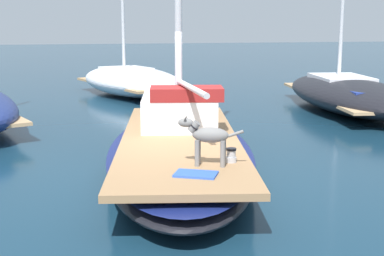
% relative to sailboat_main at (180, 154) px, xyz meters
% --- Properties ---
extents(ground_plane, '(120.00, 120.00, 0.00)m').
position_rel_sailboat_main_xyz_m(ground_plane, '(0.00, 0.00, -0.34)').
color(ground_plane, '#143347').
extents(sailboat_main, '(3.77, 7.57, 0.66)m').
position_rel_sailboat_main_xyz_m(sailboat_main, '(0.00, 0.00, 0.00)').
color(sailboat_main, black).
rests_on(sailboat_main, ground).
extents(cabin_house, '(1.77, 2.44, 0.84)m').
position_rel_sailboat_main_xyz_m(cabin_house, '(0.22, 1.10, 0.67)').
color(cabin_house, silver).
rests_on(cabin_house, sailboat_main).
extents(dog_grey, '(0.90, 0.43, 0.70)m').
position_rel_sailboat_main_xyz_m(dog_grey, '(-0.01, -2.02, 0.75)').
color(dog_grey, gray).
rests_on(dog_grey, sailboat_main).
extents(deck_winch, '(0.16, 0.16, 0.21)m').
position_rel_sailboat_main_xyz_m(deck_winch, '(0.38, -1.92, 0.42)').
color(deck_winch, '#B7B7BC').
rests_on(deck_winch, sailboat_main).
extents(deck_towel, '(0.66, 0.57, 0.03)m').
position_rel_sailboat_main_xyz_m(deck_towel, '(-0.28, -2.47, 0.34)').
color(deck_towel, blue).
rests_on(deck_towel, sailboat_main).
extents(moored_boat_far_astern, '(4.58, 6.48, 6.16)m').
position_rel_sailboat_main_xyz_m(moored_boat_far_astern, '(0.33, 10.65, 0.23)').
color(moored_boat_far_astern, white).
rests_on(moored_boat_far_astern, ground).
extents(moored_boat_starboard_side, '(3.70, 7.72, 6.79)m').
position_rel_sailboat_main_xyz_m(moored_boat_starboard_side, '(6.41, 5.76, 0.20)').
color(moored_boat_starboard_side, black).
rests_on(moored_boat_starboard_side, ground).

